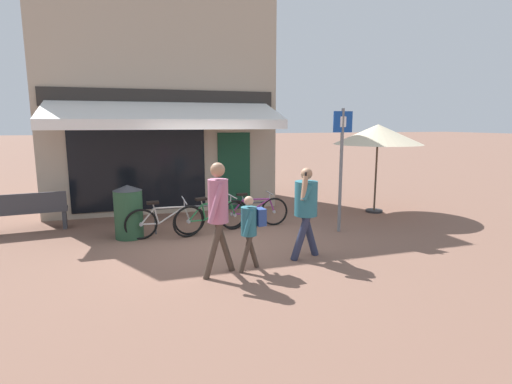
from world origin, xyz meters
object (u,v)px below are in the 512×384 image
bicycle_purple (253,212)px  pedestrian_second_adult (218,206)px  bicycle_silver (166,221)px  litter_bin (129,211)px  cafe_parasol (378,135)px  pedestrian_adult (306,204)px  pedestrian_child (251,224)px  parking_sign (341,158)px  bicycle_green (212,217)px  park_bench (27,211)px

bicycle_purple → pedestrian_second_adult: bearing=-114.8°
bicycle_purple → bicycle_silver: bearing=-168.6°
bicycle_purple → litter_bin: bearing=-175.9°
bicycle_silver → cafe_parasol: 5.84m
bicycle_silver → pedestrian_adult: pedestrian_adult is taller
litter_bin → bicycle_purple: bearing=1.3°
pedestrian_child → parking_sign: size_ratio=0.46×
bicycle_green → bicycle_purple: bicycle_green is taller
pedestrian_child → cafe_parasol: bearing=-149.7°
pedestrian_adult → pedestrian_second_adult: bearing=21.9°
litter_bin → cafe_parasol: cafe_parasol is taller
bicycle_green → park_bench: park_bench is taller
pedestrian_adult → bicycle_purple: bearing=-73.2°
bicycle_green → bicycle_purple: (1.00, 0.28, -0.01)m
pedestrian_second_adult → park_bench: 5.12m
litter_bin → parking_sign: (4.39, -0.89, 1.06)m
pedestrian_second_adult → parking_sign: parking_sign is taller
bicycle_green → pedestrian_child: bearing=-101.6°
parking_sign → pedestrian_second_adult: bearing=-151.3°
bicycle_purple → litter_bin: (-2.70, -0.06, 0.20)m
pedestrian_second_adult → cafe_parasol: (4.93, 3.10, 0.95)m
bicycle_purple → pedestrian_second_adult: size_ratio=0.93×
pedestrian_second_adult → litter_bin: size_ratio=1.60×
pedestrian_child → pedestrian_adult: bearing=-170.6°
pedestrian_adult → park_bench: 6.13m
bicycle_purple → cafe_parasol: size_ratio=0.72×
bicycle_purple → pedestrian_adult: 2.40m
bicycle_purple → parking_sign: 2.31m
bicycle_silver → parking_sign: (3.67, -0.65, 1.26)m
bicycle_green → bicycle_silver: bearing=165.4°
bicycle_silver → pedestrian_adult: (2.23, -2.01, 0.62)m
bicycle_purple → park_bench: (-4.81, 1.11, 0.11)m
bicycle_purple → park_bench: park_bench is taller
bicycle_green → park_bench: size_ratio=1.08×
bicycle_silver → cafe_parasol: cafe_parasol is taller
pedestrian_child → litter_bin: pedestrian_child is taller
bicycle_green → park_bench: 4.06m
pedestrian_second_adult → parking_sign: (3.07, 1.68, 0.52)m
bicycle_green → pedestrian_adult: 2.45m
bicycle_purple → parking_sign: bearing=-26.6°
parking_sign → bicycle_purple: bearing=150.6°
park_bench → pedestrian_child: bearing=-48.3°
bicycle_silver → parking_sign: 3.94m
bicycle_green → litter_bin: bearing=156.9°
pedestrian_adult → cafe_parasol: cafe_parasol is taller
bicycle_green → pedestrian_second_adult: (-0.38, -2.35, 0.73)m
bicycle_purple → parking_sign: (1.69, -0.95, 1.26)m
pedestrian_second_adult → park_bench: (-3.43, 3.74, -0.64)m
pedestrian_adult → pedestrian_child: (-1.09, -0.27, -0.21)m
bicycle_silver → pedestrian_child: bearing=-66.5°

